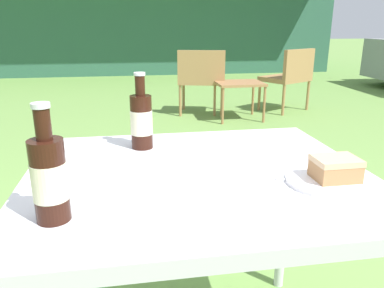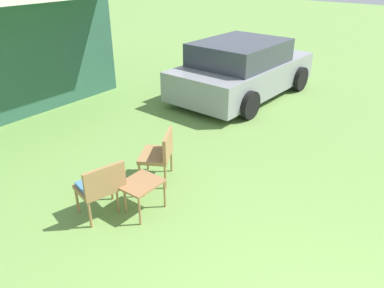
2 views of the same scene
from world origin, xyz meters
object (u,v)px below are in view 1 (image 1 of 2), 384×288
at_px(wicker_chair_cushioned, 202,76).
at_px(cola_bottle_near, 141,120).
at_px(cola_bottle_far, 49,178).
at_px(garden_side_table, 239,86).
at_px(cake_on_plate, 331,174).
at_px(wicker_chair_plain, 290,75).
at_px(patio_table, 198,193).

distance_m(wicker_chair_cushioned, cola_bottle_near, 3.62).
bearing_deg(cola_bottle_far, garden_side_table, 67.82).
distance_m(garden_side_table, cola_bottle_far, 3.92).
relative_size(cola_bottle_near, cola_bottle_far, 1.00).
bearing_deg(wicker_chair_cushioned, cola_bottle_far, 88.82).
relative_size(garden_side_table, cola_bottle_near, 2.21).
relative_size(cake_on_plate, cola_bottle_near, 0.80).
relative_size(wicker_chair_plain, patio_table, 0.86).
bearing_deg(patio_table, wicker_chair_plain, 62.87).
relative_size(patio_table, cola_bottle_far, 3.79).
xyz_separation_m(wicker_chair_cushioned, patio_table, (-0.73, -3.74, 0.16)).
bearing_deg(garden_side_table, cake_on_plate, -102.75).
height_order(wicker_chair_cushioned, wicker_chair_plain, same).
bearing_deg(cola_bottle_near, garden_side_table, 68.06).
bearing_deg(patio_table, cola_bottle_near, 120.72).
distance_m(patio_table, cola_bottle_near, 0.32).
xyz_separation_m(garden_side_table, cola_bottle_near, (-1.27, -3.15, 0.41)).
bearing_deg(cola_bottle_far, patio_table, 31.91).
xyz_separation_m(wicker_chair_cushioned, cake_on_plate, (-0.40, -3.87, 0.25)).
xyz_separation_m(garden_side_table, patio_table, (-1.12, -3.39, 0.25)).
xyz_separation_m(wicker_chair_plain, garden_side_table, (-0.79, -0.34, -0.08)).
bearing_deg(patio_table, cake_on_plate, -22.14).
height_order(garden_side_table, cola_bottle_far, cola_bottle_far).
bearing_deg(cola_bottle_far, cake_on_plate, 7.08).
bearing_deg(cola_bottle_near, wicker_chair_cushioned, 75.94).
distance_m(garden_side_table, cake_on_plate, 3.63).
relative_size(patio_table, cake_on_plate, 4.73).
xyz_separation_m(patio_table, cola_bottle_near, (-0.14, 0.24, 0.16)).
height_order(patio_table, cola_bottle_near, cola_bottle_near).
xyz_separation_m(wicker_chair_plain, cola_bottle_near, (-2.06, -3.49, 0.32)).
xyz_separation_m(wicker_chair_plain, cola_bottle_far, (-2.26, -3.95, 0.32)).
bearing_deg(garden_side_table, cola_bottle_far, -112.18).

